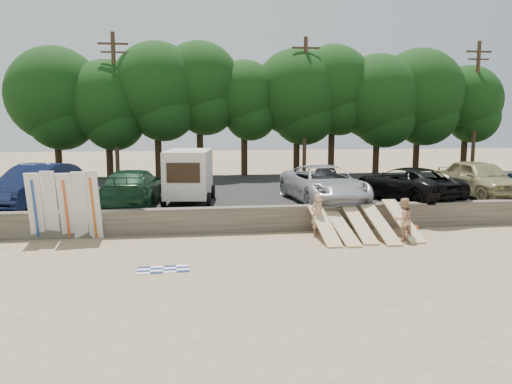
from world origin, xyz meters
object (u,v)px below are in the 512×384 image
at_px(car_1, 134,187).
at_px(car_4, 480,179).
at_px(cooler, 336,228).
at_px(beachgoer_a, 317,214).
at_px(car_2, 324,184).
at_px(box_trailer, 189,173).
at_px(car_3, 406,184).
at_px(car_0, 37,185).
at_px(beachgoer_b, 403,220).

distance_m(car_1, car_4, 16.24).
bearing_deg(cooler, car_4, 19.90).
distance_m(beachgoer_a, cooler, 1.13).
xyz_separation_m(car_1, car_2, (8.40, -0.56, 0.05)).
relative_size(car_2, cooler, 15.64).
bearing_deg(cooler, car_2, 80.58).
bearing_deg(box_trailer, car_3, 2.72).
bearing_deg(car_2, car_1, 171.93).
xyz_separation_m(beachgoer_a, cooler, (0.88, 0.31, -0.63)).
distance_m(car_3, cooler, 5.41).
bearing_deg(car_1, cooler, 162.03).
height_order(car_0, car_1, car_0).
bearing_deg(car_2, car_3, -3.71).
distance_m(car_3, car_4, 3.93).
bearing_deg(car_3, car_1, -19.43).
relative_size(car_2, beachgoer_b, 3.76).
xyz_separation_m(box_trailer, car_0, (-6.50, -0.00, -0.42)).
relative_size(car_2, beachgoer_a, 3.75).
bearing_deg(car_1, car_3, -176.40).
bearing_deg(cooler, beachgoer_b, -44.81).
xyz_separation_m(car_3, car_4, (3.90, 0.41, 0.12)).
height_order(box_trailer, beachgoer_a, box_trailer).
height_order(car_2, car_3, car_2).
bearing_deg(car_1, beachgoer_b, 158.04).
bearing_deg(beachgoer_b, beachgoer_a, -38.55).
bearing_deg(car_0, cooler, 1.58).
xyz_separation_m(car_1, car_3, (12.33, -0.52, -0.01)).
xyz_separation_m(box_trailer, car_4, (13.83, -0.47, -0.42)).
height_order(box_trailer, car_0, box_trailer).
relative_size(car_0, car_2, 0.91).
bearing_deg(car_3, beachgoer_a, 16.31).
xyz_separation_m(car_4, beachgoer_a, (-9.04, -3.79, -0.80)).
bearing_deg(box_trailer, car_1, -163.72).
bearing_deg(car_4, car_2, -177.80).
bearing_deg(cooler, box_trailer, 141.91).
bearing_deg(car_0, car_1, 14.53).
xyz_separation_m(box_trailer, car_2, (5.99, -0.92, -0.49)).
relative_size(car_3, beachgoer_b, 3.52).
distance_m(box_trailer, car_2, 6.08).
xyz_separation_m(car_0, car_3, (16.42, -0.88, -0.12)).
distance_m(car_4, beachgoer_a, 9.84).
bearing_deg(box_trailer, beachgoer_a, -33.91).
xyz_separation_m(car_1, beachgoer_b, (10.02, -5.32, -0.69)).
relative_size(car_3, beachgoer_a, 3.51).
relative_size(car_2, car_3, 1.07).
bearing_deg(car_3, beachgoer_b, 47.20).
bearing_deg(car_4, beachgoer_a, -158.33).
height_order(beachgoer_a, beachgoer_b, beachgoer_a).
xyz_separation_m(car_0, beachgoer_b, (14.10, -5.68, -0.81)).
xyz_separation_m(box_trailer, beachgoer_a, (4.78, -4.26, -1.22)).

